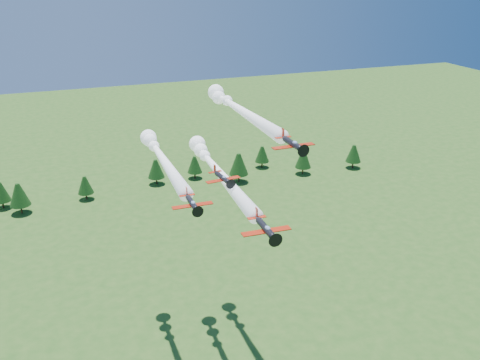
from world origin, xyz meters
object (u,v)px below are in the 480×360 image
object	(u,v)px
plane_right	(237,108)
plane_slot	(222,178)
plane_left	(161,156)
plane_lead	(216,169)

from	to	relation	value
plane_right	plane_slot	size ratio (longest dim) A/B	6.40
plane_left	plane_slot	world-z (taller)	plane_slot
plane_slot	plane_right	bearing A→B (deg)	54.95
plane_left	plane_slot	bearing A→B (deg)	-65.42
plane_lead	plane_right	bearing A→B (deg)	47.23
plane_right	plane_lead	bearing A→B (deg)	-135.48
plane_left	plane_slot	xyz separation A→B (m)	(7.71, -17.14, 0.52)
plane_lead	plane_slot	bearing A→B (deg)	-98.94
plane_right	plane_slot	distance (m)	20.81
plane_lead	plane_left	distance (m)	12.23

